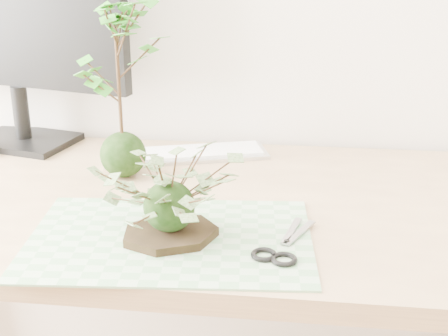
{
  "coord_description": "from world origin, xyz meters",
  "views": [
    {
      "loc": [
        0.13,
        0.09,
        1.24
      ],
      "look_at": [
        0.0,
        1.14,
        0.84
      ],
      "focal_mm": 50.0,
      "sensor_mm": 36.0,
      "label": 1
    }
  ],
  "objects_px": {
    "ivy_kokedama": "(168,184)",
    "keyboard": "(186,154)",
    "desk": "(185,236)",
    "monitor": "(12,20)",
    "maple_kokedama": "(116,42)"
  },
  "relations": [
    {
      "from": "ivy_kokedama",
      "to": "keyboard",
      "type": "xyz_separation_m",
      "value": [
        -0.05,
        0.42,
        -0.1
      ]
    },
    {
      "from": "desk",
      "to": "keyboard",
      "type": "height_order",
      "value": "keyboard"
    },
    {
      "from": "desk",
      "to": "monitor",
      "type": "xyz_separation_m",
      "value": [
        -0.46,
        0.29,
        0.39
      ]
    },
    {
      "from": "desk",
      "to": "maple_kokedama",
      "type": "distance_m",
      "value": 0.42
    },
    {
      "from": "desk",
      "to": "keyboard",
      "type": "xyz_separation_m",
      "value": [
        -0.04,
        0.24,
        0.09
      ]
    },
    {
      "from": "maple_kokedama",
      "to": "keyboard",
      "type": "distance_m",
      "value": 0.34
    },
    {
      "from": "maple_kokedama",
      "to": "monitor",
      "type": "xyz_separation_m",
      "value": [
        -0.31,
        0.19,
        0.01
      ]
    },
    {
      "from": "monitor",
      "to": "ivy_kokedama",
      "type": "bearing_deg",
      "value": -32.0
    },
    {
      "from": "ivy_kokedama",
      "to": "desk",
      "type": "bearing_deg",
      "value": 93.45
    },
    {
      "from": "ivy_kokedama",
      "to": "maple_kokedama",
      "type": "bearing_deg",
      "value": 119.63
    },
    {
      "from": "ivy_kokedama",
      "to": "monitor",
      "type": "distance_m",
      "value": 0.7
    },
    {
      "from": "desk",
      "to": "keyboard",
      "type": "distance_m",
      "value": 0.26
    },
    {
      "from": "ivy_kokedama",
      "to": "keyboard",
      "type": "distance_m",
      "value": 0.44
    },
    {
      "from": "desk",
      "to": "maple_kokedama",
      "type": "relative_size",
      "value": 3.85
    },
    {
      "from": "keyboard",
      "to": "desk",
      "type": "bearing_deg",
      "value": -97.99
    }
  ]
}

